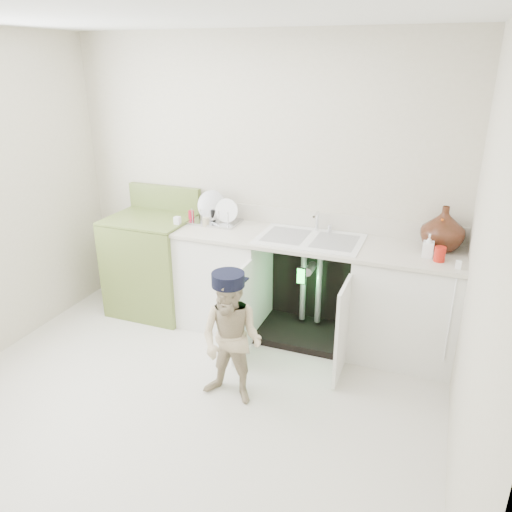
% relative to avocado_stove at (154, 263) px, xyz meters
% --- Properties ---
extents(ground, '(3.50, 3.50, 0.00)m').
position_rel_avocado_stove_xyz_m(ground, '(0.95, -1.18, -0.48)').
color(ground, beige).
rests_on(ground, ground).
extents(room_shell, '(6.00, 5.50, 1.26)m').
position_rel_avocado_stove_xyz_m(room_shell, '(0.95, -1.18, 0.77)').
color(room_shell, beige).
rests_on(room_shell, ground).
extents(counter_run, '(2.44, 1.02, 1.24)m').
position_rel_avocado_stove_xyz_m(counter_run, '(1.54, 0.03, 0.00)').
color(counter_run, white).
rests_on(counter_run, ground).
extents(avocado_stove, '(0.74, 0.65, 1.15)m').
position_rel_avocado_stove_xyz_m(avocado_stove, '(0.00, 0.00, 0.00)').
color(avocado_stove, olive).
rests_on(avocado_stove, ground).
extents(repair_worker, '(0.57, 0.89, 0.97)m').
position_rel_avocado_stove_xyz_m(repair_worker, '(1.25, -1.01, 0.01)').
color(repair_worker, beige).
rests_on(repair_worker, ground).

